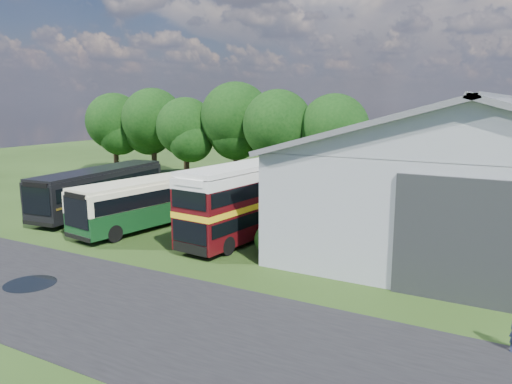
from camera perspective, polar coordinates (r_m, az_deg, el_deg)
The scene contains 16 objects.
ground at distance 24.83m, azimuth -16.70°, elevation -8.50°, with size 120.00×120.00×0.00m, color #1D310F.
asphalt_road at distance 20.86m, azimuth -16.83°, elevation -12.22°, with size 60.00×8.00×0.02m, color black.
puddle at distance 24.13m, azimuth -24.40°, elevation -9.58°, with size 2.20×2.20×0.01m, color black.
storage_shed at distance 32.43m, azimuth 25.30°, elevation 2.89°, with size 18.80×24.80×8.15m.
tree_far_left at distance 56.81m, azimuth -15.88°, elevation 7.76°, with size 6.12×6.12×8.64m.
tree_left_a at distance 53.77m, azimuth -11.71°, elevation 8.14°, with size 6.46×6.46×9.12m.
tree_left_b at distance 49.87m, azimuth -8.05°, elevation 7.37°, with size 5.78×5.78×8.16m.
tree_mid at distance 48.08m, azimuth -2.32°, elevation 8.46°, with size 6.80×6.80×9.60m.
tree_right_a at distance 44.79m, azimuth 2.52°, elevation 7.67°, with size 6.26×6.26×8.83m.
tree_right_b at distance 43.54m, azimuth 8.92°, elevation 7.15°, with size 5.98×5.98×8.45m.
shrub_front at distance 26.19m, azimuth 1.68°, elevation -7.05°, with size 1.70×1.70×1.70m, color #194714.
shrub_mid at distance 27.91m, azimuth 3.59°, elevation -5.96°, with size 1.60×1.60×1.60m, color #194714.
shrub_back at distance 29.65m, azimuth 5.27°, elevation -4.99°, with size 1.80×1.80×1.80m, color #194714.
bus_green_single at distance 32.15m, azimuth -11.65°, elevation -0.97°, with size 4.10×11.29×3.04m.
bus_maroon_double at distance 28.72m, azimuth -0.94°, elevation -1.02°, with size 3.48×10.25×4.32m.
bus_dark_single at distance 36.91m, azimuth -17.40°, elevation 0.30°, with size 3.72×11.53×3.12m.
Camera 1 is at (17.13, -16.15, 7.90)m, focal length 35.00 mm.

